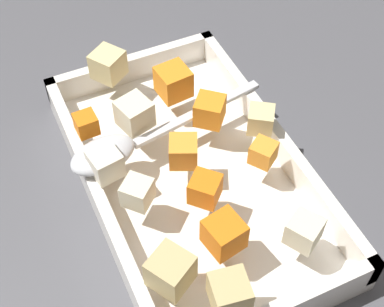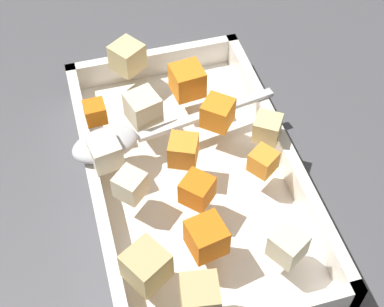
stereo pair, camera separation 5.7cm
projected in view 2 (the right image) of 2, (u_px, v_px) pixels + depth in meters
The scene contains 18 objects.
ground_plane at pixel (187, 196), 0.61m from camera, with size 4.00×4.00×0.00m, color #4C4C51.
baking_dish at pixel (192, 180), 0.60m from camera, with size 0.36×0.21×0.05m.
carrot_chunk_rim_edge at pixel (263, 161), 0.56m from camera, with size 0.02×0.02×0.02m, color orange.
carrot_chunk_corner_sw at pixel (187, 81), 0.63m from camera, with size 0.03×0.03×0.03m, color orange.
carrot_chunk_far_right at pixel (194, 191), 0.53m from camera, with size 0.03×0.03×0.03m, color orange.
carrot_chunk_near_right at pixel (95, 112), 0.60m from camera, with size 0.02×0.02×0.02m, color orange.
carrot_chunk_heap_top at pixel (207, 237), 0.50m from camera, with size 0.03×0.03×0.03m, color orange.
carrot_chunk_mid_left at pixel (185, 150), 0.57m from camera, with size 0.03×0.03×0.03m, color orange.
carrot_chunk_corner_nw at pixel (218, 113), 0.60m from camera, with size 0.03×0.03×0.03m, color orange.
potato_chunk_heap_side at pixel (130, 185), 0.54m from camera, with size 0.03×0.03×0.03m, color beige.
potato_chunk_under_handle at pixel (288, 245), 0.50m from camera, with size 0.03×0.03×0.03m, color beige.
potato_chunk_center at pixel (127, 57), 0.65m from camera, with size 0.03×0.03×0.03m, color #E0CC89.
potato_chunk_far_left at pixel (267, 128), 0.59m from camera, with size 0.03×0.03×0.03m, color #E0CC89.
potato_chunk_front_center at pixel (200, 296), 0.46m from camera, with size 0.03×0.03×0.03m, color tan.
potato_chunk_near_left at pixel (143, 108), 0.60m from camera, with size 0.03×0.03×0.03m, color beige.
potato_chunk_near_spoon at pixel (146, 266), 0.48m from camera, with size 0.03×0.03×0.03m, color tan.
parsnip_chunk_back_center at pixel (105, 153), 0.56m from camera, with size 0.03×0.03×0.03m, color silver.
serving_spoon at pixel (118, 140), 0.58m from camera, with size 0.06×0.23×0.02m.
Camera 2 is at (0.34, -0.09, 0.50)m, focal length 52.74 mm.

